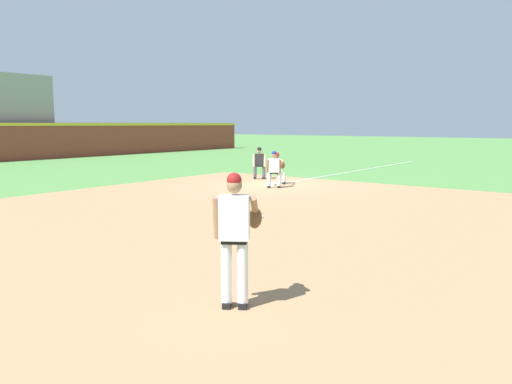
# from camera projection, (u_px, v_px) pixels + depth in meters

# --- Properties ---
(ground_plane) EXTENTS (160.00, 160.00, 0.00)m
(ground_plane) POSITION_uv_depth(u_px,v_px,m) (272.00, 185.00, 20.53)
(ground_plane) COLOR #518942
(infield_dirt_patch) EXTENTS (18.00, 18.00, 0.01)m
(infield_dirt_patch) POSITION_uv_depth(u_px,v_px,m) (263.00, 216.00, 13.68)
(infield_dirt_patch) COLOR #A87F56
(infield_dirt_patch) RESTS_ON ground
(foul_line_stripe) EXTENTS (16.24, 0.10, 0.00)m
(foul_line_stripe) POSITION_uv_depth(u_px,v_px,m) (359.00, 170.00, 26.96)
(foul_line_stripe) COLOR white
(foul_line_stripe) RESTS_ON ground
(first_base_bag) EXTENTS (0.38, 0.38, 0.09)m
(first_base_bag) POSITION_uv_depth(u_px,v_px,m) (272.00, 184.00, 20.52)
(first_base_bag) COLOR white
(first_base_bag) RESTS_ON ground
(baseball) EXTENTS (0.07, 0.07, 0.07)m
(baseball) POSITION_uv_depth(u_px,v_px,m) (262.00, 216.00, 13.38)
(baseball) COLOR white
(baseball) RESTS_ON ground
(pitcher) EXTENTS (0.84, 0.57, 1.86)m
(pitcher) POSITION_uv_depth(u_px,v_px,m) (236.00, 232.00, 6.72)
(pitcher) COLOR black
(pitcher) RESTS_ON ground
(first_baseman) EXTENTS (0.81, 1.04, 1.34)m
(first_baseman) POSITION_uv_depth(u_px,v_px,m) (277.00, 167.00, 20.76)
(first_baseman) COLOR black
(first_baseman) RESTS_ON ground
(baserunner) EXTENTS (0.66, 0.68, 1.46)m
(baserunner) POSITION_uv_depth(u_px,v_px,m) (274.00, 168.00, 19.53)
(baserunner) COLOR black
(baserunner) RESTS_ON ground
(umpire) EXTENTS (0.64, 0.68, 1.46)m
(umpire) POSITION_uv_depth(u_px,v_px,m) (259.00, 162.00, 22.73)
(umpire) COLOR black
(umpire) RESTS_ON ground
(outfield_wall) EXTENTS (48.00, 0.54, 2.60)m
(outfield_wall) POSITION_uv_depth(u_px,v_px,m) (5.00, 141.00, 33.45)
(outfield_wall) COLOR brown
(outfield_wall) RESTS_ON ground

